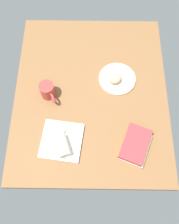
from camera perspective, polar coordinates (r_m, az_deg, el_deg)
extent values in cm
cube|color=brown|center=(145.26, 0.20, 4.36)|extent=(110.00, 90.00, 4.00)
cylinder|color=silver|center=(148.03, 6.42, 7.78)|extent=(22.12, 22.12, 1.40)
ellipsoid|color=tan|center=(144.57, 5.95, 7.89)|extent=(10.10, 10.30, 4.57)
cube|color=white|center=(132.27, -6.73, -6.73)|extent=(24.29, 24.29, 1.60)
cylinder|color=silver|center=(132.09, -7.28, -4.55)|extent=(5.69, 5.69, 2.05)
cylinder|color=#C65B28|center=(131.41, -7.32, -4.44)|extent=(4.66, 4.66, 0.40)
cylinder|color=beige|center=(127.33, -6.54, -7.86)|extent=(13.27, 9.90, 6.35)
cube|color=beige|center=(131.96, 10.60, -8.22)|extent=(22.44, 19.32, 2.77)
cube|color=#A53338|center=(129.52, 10.67, -7.46)|extent=(23.24, 19.03, 2.83)
cylinder|color=#B23833|center=(140.56, -10.06, 5.10)|extent=(8.50, 8.50, 9.99)
cylinder|color=#AA7B37|center=(136.77, -10.35, 5.97)|extent=(6.97, 6.97, 0.40)
torus|color=#B23833|center=(137.80, -8.85, 3.32)|extent=(6.61, 5.06, 7.19)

